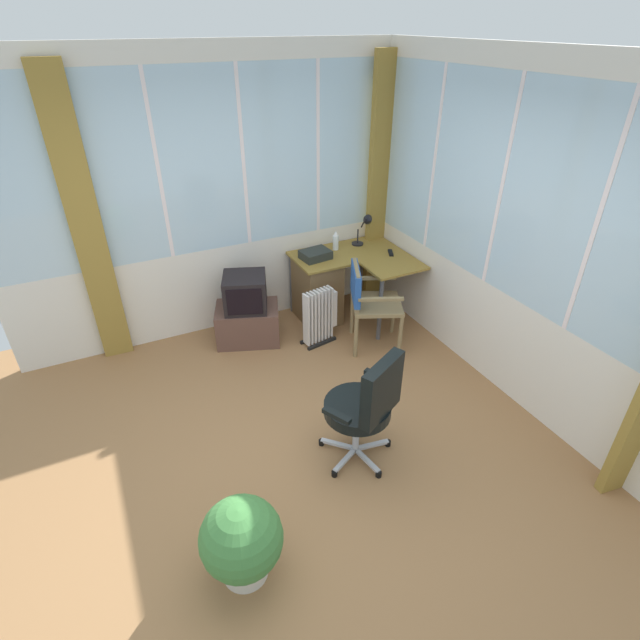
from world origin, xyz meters
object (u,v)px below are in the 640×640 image
object	(u,v)px
tv_on_stand	(247,313)
potted_plant	(242,541)
desk_lamp	(367,226)
paper_tray	(315,255)
wooden_armchair	(366,295)
desk	(322,286)
spray_bottle	(336,241)
tv_remote	(391,253)
space_heater	(320,316)
office_chair	(367,403)

from	to	relation	value
tv_on_stand	potted_plant	xyz separation A→B (m)	(-0.87, -2.44, -0.01)
desk_lamp	tv_on_stand	xyz separation A→B (m)	(-1.49, -0.16, -0.64)
paper_tray	wooden_armchair	distance (m)	0.75
desk	spray_bottle	size ratio (longest dim) A/B	5.48
desk	desk_lamp	world-z (taller)	desk_lamp
tv_remote	space_heater	size ratio (longest dim) A/B	0.25
spray_bottle	office_chair	size ratio (longest dim) A/B	0.22
spray_bottle	wooden_armchair	world-z (taller)	spray_bottle
tv_on_stand	potted_plant	bearing A→B (deg)	-109.51
desk	paper_tray	bearing A→B (deg)	167.44
desk	tv_remote	xyz separation A→B (m)	(0.72, -0.23, 0.35)
tv_remote	paper_tray	xyz separation A→B (m)	(-0.79, 0.25, 0.03)
desk_lamp	tv_remote	size ratio (longest dim) A/B	2.36
spray_bottle	wooden_armchair	xyz separation A→B (m)	(-0.08, -0.81, -0.26)
desk_lamp	spray_bottle	world-z (taller)	desk_lamp
tv_remote	spray_bottle	xyz separation A→B (m)	(-0.48, 0.36, 0.09)
tv_on_stand	space_heater	bearing A→B (deg)	-28.48
spray_bottle	paper_tray	bearing A→B (deg)	-158.75
desk	desk_lamp	bearing A→B (deg)	9.26
tv_on_stand	potted_plant	distance (m)	2.59
tv_remote	office_chair	bearing A→B (deg)	-101.83
spray_bottle	potted_plant	size ratio (longest dim) A/B	0.37
paper_tray	tv_remote	bearing A→B (deg)	-17.37
wooden_armchair	potted_plant	xyz separation A→B (m)	(-1.91, -1.84, -0.26)
tv_on_stand	paper_tray	bearing A→B (deg)	5.67
desk	tv_remote	size ratio (longest dim) A/B	7.89
paper_tray	space_heater	distance (m)	0.67
desk_lamp	wooden_armchair	size ratio (longest dim) A/B	0.40
desk	space_heater	distance (m)	0.49
desk_lamp	tv_on_stand	size ratio (longest dim) A/B	0.47
wooden_armchair	space_heater	xyz separation A→B (m)	(-0.38, 0.25, -0.27)
paper_tray	office_chair	bearing A→B (deg)	-105.60
spray_bottle	desk	bearing A→B (deg)	-150.06
space_heater	potted_plant	bearing A→B (deg)	-126.36
desk	paper_tray	size ratio (longest dim) A/B	3.95
desk	office_chair	bearing A→B (deg)	-107.55
desk	space_heater	size ratio (longest dim) A/B	1.94
wooden_armchair	tv_remote	bearing A→B (deg)	38.01
tv_remote	spray_bottle	world-z (taller)	spray_bottle
paper_tray	space_heater	xyz separation A→B (m)	(-0.16, -0.44, -0.48)
tv_on_stand	potted_plant	world-z (taller)	tv_on_stand
office_chair	spray_bottle	bearing A→B (deg)	68.01
desk	tv_on_stand	world-z (taller)	tv_on_stand
tv_remote	space_heater	bearing A→B (deg)	-142.97
paper_tray	tv_on_stand	world-z (taller)	paper_tray
tv_remote	space_heater	xyz separation A→B (m)	(-0.95, -0.20, -0.44)
tv_remote	office_chair	distance (m)	2.26
paper_tray	tv_on_stand	bearing A→B (deg)	-174.33
tv_remote	desk_lamp	bearing A→B (deg)	135.69
office_chair	space_heater	world-z (taller)	office_chair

